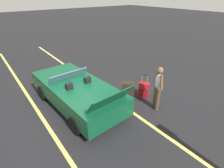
{
  "coord_description": "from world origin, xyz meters",
  "views": [
    {
      "loc": [
        -5.24,
        2.38,
        3.89
      ],
      "look_at": [
        -0.53,
        -1.23,
        0.75
      ],
      "focal_mm": 28.19,
      "sensor_mm": 36.0,
      "label": 1
    }
  ],
  "objects_px": {
    "convertible_car": "(74,90)",
    "traveler_person": "(158,86)",
    "suitcase_medium_bright": "(144,90)",
    "suitcase_large_black": "(128,91)"
  },
  "relations": [
    {
      "from": "convertible_car",
      "to": "suitcase_medium_bright",
      "type": "xyz_separation_m",
      "value": [
        -1.27,
        -2.47,
        -0.28
      ]
    },
    {
      "from": "suitcase_large_black",
      "to": "traveler_person",
      "type": "xyz_separation_m",
      "value": [
        -1.11,
        -0.39,
        0.56
      ]
    },
    {
      "from": "suitcase_large_black",
      "to": "suitcase_medium_bright",
      "type": "bearing_deg",
      "value": -69.51
    },
    {
      "from": "suitcase_medium_bright",
      "to": "traveler_person",
      "type": "xyz_separation_m",
      "value": [
        -0.85,
        0.24,
        0.62
      ]
    },
    {
      "from": "suitcase_large_black",
      "to": "suitcase_medium_bright",
      "type": "distance_m",
      "value": 0.68
    },
    {
      "from": "convertible_car",
      "to": "traveler_person",
      "type": "height_order",
      "value": "traveler_person"
    },
    {
      "from": "convertible_car",
      "to": "suitcase_medium_bright",
      "type": "bearing_deg",
      "value": -120.61
    },
    {
      "from": "suitcase_medium_bright",
      "to": "traveler_person",
      "type": "relative_size",
      "value": 0.58
    },
    {
      "from": "convertible_car",
      "to": "suitcase_large_black",
      "type": "bearing_deg",
      "value": -122.25
    },
    {
      "from": "suitcase_large_black",
      "to": "convertible_car",
      "type": "bearing_deg",
      "value": 103.81
    }
  ]
}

